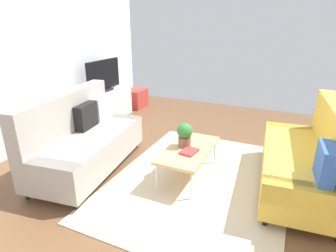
{
  "coord_description": "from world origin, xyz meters",
  "views": [
    {
      "loc": [
        -3.0,
        -1.14,
        2.02
      ],
      "look_at": [
        0.27,
        0.37,
        0.65
      ],
      "focal_mm": 29.76,
      "sensor_mm": 36.0,
      "label": 1
    }
  ],
  "objects": [
    {
      "name": "vase_0",
      "position": [
        1.03,
        2.51,
        0.72
      ],
      "size": [
        0.1,
        0.1,
        0.16
      ],
      "primitive_type": "cylinder",
      "color": "#33B29E",
      "rests_on": "tv_console"
    },
    {
      "name": "area_rug",
      "position": [
        0.12,
        -0.18,
        0.01
      ],
      "size": [
        2.9,
        2.2,
        0.01
      ],
      "primitive_type": "cube",
      "color": "beige",
      "rests_on": "ground_plane"
    },
    {
      "name": "bottle_1",
      "position": [
        1.47,
        2.42,
        0.73
      ],
      "size": [
        0.04,
        0.04,
        0.19
      ],
      "primitive_type": "cylinder",
      "color": "orange",
      "rests_on": "tv_console"
    },
    {
      "name": "vase_1",
      "position": [
        1.19,
        2.51,
        0.74
      ],
      "size": [
        0.13,
        0.13,
        0.2
      ],
      "primitive_type": "cylinder",
      "color": "#B24C4C",
      "rests_on": "tv_console"
    },
    {
      "name": "potted_plant",
      "position": [
        0.21,
        0.1,
        0.6
      ],
      "size": [
        0.21,
        0.21,
        0.33
      ],
      "color": "brown",
      "rests_on": "coffee_table"
    },
    {
      "name": "tv",
      "position": [
        1.61,
        2.44,
        0.95
      ],
      "size": [
        1.0,
        0.2,
        0.64
      ],
      "color": "black",
      "rests_on": "tv_console"
    },
    {
      "name": "couch_beige",
      "position": [
        -0.22,
        1.44,
        0.45
      ],
      "size": [
        2.0,
        1.09,
        1.1
      ],
      "rotation": [
        0.0,
        0.0,
        3.28
      ],
      "color": "gray",
      "rests_on": "ground_plane"
    },
    {
      "name": "table_book_0",
      "position": [
        0.06,
        -0.03,
        0.43
      ],
      "size": [
        0.26,
        0.21,
        0.03
      ],
      "primitive_type": "cube",
      "rotation": [
        0.0,
        0.0,
        -0.15
      ],
      "color": "red",
      "rests_on": "coffee_table"
    },
    {
      "name": "coffee_table",
      "position": [
        0.17,
        0.02,
        0.39
      ],
      "size": [
        1.1,
        0.56,
        0.42
      ],
      "color": "tan",
      "rests_on": "ground_plane"
    },
    {
      "name": "ground_plane",
      "position": [
        0.0,
        0.0,
        0.0
      ],
      "size": [
        7.68,
        7.68,
        0.0
      ],
      "primitive_type": "plane",
      "color": "brown"
    },
    {
      "name": "storage_trunk",
      "position": [
        2.71,
        2.36,
        0.22
      ],
      "size": [
        0.52,
        0.4,
        0.44
      ],
      "primitive_type": "cube",
      "color": "#B2382D",
      "rests_on": "ground_plane"
    },
    {
      "name": "bottle_0",
      "position": [
        1.37,
        2.42,
        0.72
      ],
      "size": [
        0.05,
        0.05,
        0.15
      ],
      "primitive_type": "cylinder",
      "color": "purple",
      "rests_on": "tv_console"
    },
    {
      "name": "couch_green",
      "position": [
        0.46,
        -1.4,
        0.44
      ],
      "size": [
        1.97,
        1.01,
        1.1
      ],
      "rotation": [
        0.0,
        0.0,
        0.09
      ],
      "color": "gold",
      "rests_on": "ground_plane"
    },
    {
      "name": "tv_console",
      "position": [
        1.61,
        2.46,
        0.32
      ],
      "size": [
        1.4,
        0.44,
        0.64
      ],
      "primitive_type": "cube",
      "color": "silver",
      "rests_on": "ground_plane"
    },
    {
      "name": "wall_far",
      "position": [
        0.0,
        2.8,
        1.45
      ],
      "size": [
        6.4,
        0.12,
        2.9
      ],
      "primitive_type": "cube",
      "color": "silver",
      "rests_on": "ground_plane"
    }
  ]
}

